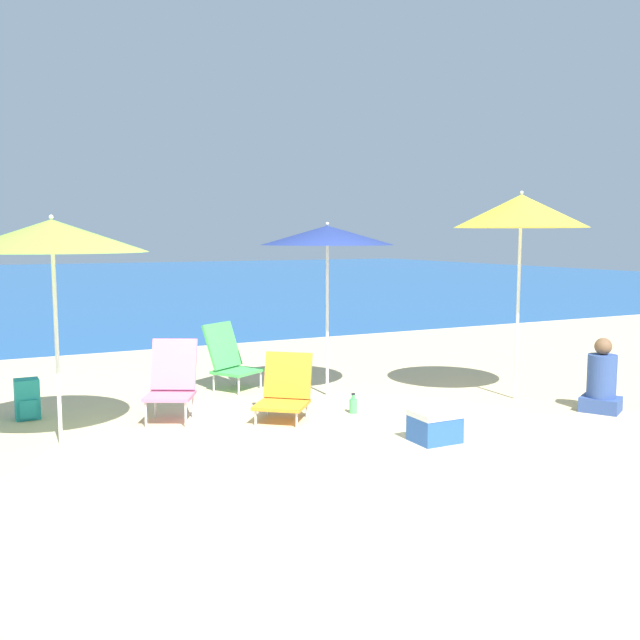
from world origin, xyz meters
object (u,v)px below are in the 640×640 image
at_px(beach_chair_pink, 172,379).
at_px(backpack_teal, 27,399).
at_px(beach_umbrella_yellow, 521,211).
at_px(beach_chair_orange, 285,390).
at_px(beach_umbrella_navy, 327,236).
at_px(cooler_box, 435,426).
at_px(beach_umbrella_lime, 52,236).
at_px(beach_chair_green, 229,357).
at_px(person_seated_near, 602,382).
at_px(water_bottle, 353,405).

bearing_deg(beach_chair_pink, backpack_teal, 179.94).
bearing_deg(beach_umbrella_yellow, beach_chair_orange, 171.91).
bearing_deg(beach_umbrella_navy, cooler_box, -90.12).
relative_size(beach_chair_pink, cooler_box, 1.97).
relative_size(beach_chair_pink, beach_chair_orange, 1.07).
bearing_deg(beach_umbrella_navy, backpack_teal, 172.87).
distance_m(beach_umbrella_navy, beach_umbrella_lime, 3.21).
height_order(beach_chair_green, person_seated_near, beach_chair_green).
bearing_deg(beach_chair_pink, cooler_box, -16.19).
bearing_deg(cooler_box, beach_chair_pink, 136.09).
bearing_deg(person_seated_near, cooler_box, 152.93).
relative_size(beach_umbrella_navy, beach_umbrella_yellow, 0.86).
height_order(beach_umbrella_navy, person_seated_near, beach_umbrella_navy).
bearing_deg(cooler_box, water_bottle, 96.77).
bearing_deg(water_bottle, cooler_box, -83.23).
distance_m(beach_chair_green, cooler_box, 3.20).
distance_m(beach_chair_pink, beach_chair_orange, 1.18).
bearing_deg(water_bottle, beach_chair_pink, 161.17).
height_order(beach_chair_green, cooler_box, beach_chair_green).
height_order(beach_umbrella_yellow, person_seated_near, beach_umbrella_yellow).
bearing_deg(person_seated_near, backpack_teal, 126.03).
bearing_deg(beach_umbrella_navy, water_bottle, -99.66).
distance_m(beach_umbrella_yellow, cooler_box, 2.96).
relative_size(beach_chair_orange, backpack_teal, 1.83).
distance_m(beach_chair_pink, cooler_box, 2.75).
bearing_deg(beach_umbrella_lime, beach_chair_green, 35.58).
xyz_separation_m(beach_chair_pink, backpack_teal, (-1.35, 0.71, -0.22)).
bearing_deg(backpack_teal, water_bottle, -22.79).
height_order(beach_umbrella_lime, backpack_teal, beach_umbrella_lime).
bearing_deg(backpack_teal, beach_umbrella_lime, -80.34).
xyz_separation_m(beach_umbrella_navy, beach_chair_pink, (-1.97, -0.30, -1.49)).
bearing_deg(cooler_box, beach_chair_orange, 122.46).
bearing_deg(beach_umbrella_yellow, person_seated_near, -65.47).
distance_m(beach_umbrella_lime, person_seated_near, 5.82).
bearing_deg(cooler_box, beach_umbrella_navy, 89.88).
relative_size(beach_umbrella_lime, beach_chair_pink, 2.53).
bearing_deg(beach_chair_green, beach_chair_orange, -120.05).
relative_size(beach_umbrella_lime, beach_chair_green, 2.55).
distance_m(beach_umbrella_lime, beach_chair_orange, 2.75).
xyz_separation_m(beach_umbrella_lime, water_bottle, (2.98, -0.21, -1.82)).
bearing_deg(beach_umbrella_navy, person_seated_near, -41.96).
bearing_deg(water_bottle, beach_chair_orange, 169.48).
bearing_deg(water_bottle, beach_chair_green, 113.58).
distance_m(beach_umbrella_yellow, beach_chair_green, 3.91).
distance_m(beach_chair_orange, water_bottle, 0.79).
bearing_deg(beach_chair_green, beach_umbrella_navy, -73.87).
relative_size(beach_chair_green, beach_chair_orange, 1.06).
bearing_deg(beach_chair_pink, beach_umbrella_lime, -132.68).
relative_size(backpack_teal, water_bottle, 1.93).
distance_m(beach_chair_green, backpack_teal, 2.44).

